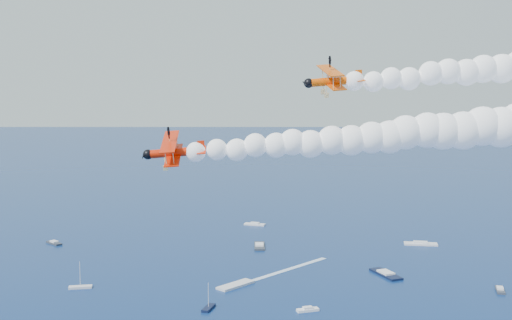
# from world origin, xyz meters

# --- Properties ---
(biplane_lead) EXTENTS (10.38, 11.87, 7.85)m
(biplane_lead) POSITION_xyz_m (2.37, 22.67, 61.18)
(biplane_lead) COLOR #E85104
(biplane_trail) EXTENTS (10.23, 11.90, 8.33)m
(biplane_trail) POSITION_xyz_m (-18.78, 16.64, 51.60)
(biplane_trail) COLOR red
(smoke_trail_trail) EXTENTS (64.90, 26.69, 11.51)m
(smoke_trail_trail) POSITION_xyz_m (12.37, 21.96, 54.02)
(smoke_trail_trail) COLOR white
(spectator_boats) EXTENTS (231.42, 178.21, 0.70)m
(spectator_boats) POSITION_xyz_m (11.27, 111.68, 0.35)
(spectator_boats) COLOR #2B3039
(spectator_boats) RESTS_ON ground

